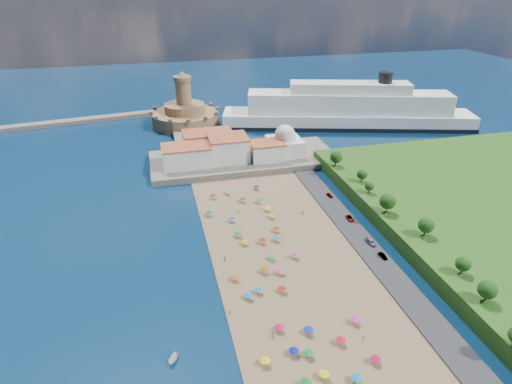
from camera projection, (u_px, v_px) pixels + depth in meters
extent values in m
plane|color=#071938|center=(262.00, 247.00, 145.07)|extent=(700.00, 700.00, 0.00)
cube|color=#59544C|center=(244.00, 159.00, 209.54)|extent=(90.00, 36.00, 3.00)
cube|color=#59544C|center=(191.00, 139.00, 235.13)|extent=(18.00, 70.00, 2.40)
cube|color=#59544C|center=(17.00, 128.00, 252.73)|extent=(199.03, 34.77, 2.60)
cube|color=silver|center=(187.00, 156.00, 197.30)|extent=(22.00, 14.00, 9.00)
cube|color=silver|center=(228.00, 149.00, 202.89)|extent=(18.00, 16.00, 11.00)
cube|color=silver|center=(267.00, 151.00, 204.01)|extent=(16.00, 12.00, 8.00)
cube|color=silver|center=(208.00, 142.00, 211.75)|extent=(24.00, 14.00, 10.00)
cube|color=silver|center=(285.00, 146.00, 209.63)|extent=(16.00, 16.00, 8.00)
sphere|color=silver|center=(285.00, 135.00, 206.89)|extent=(10.00, 10.00, 10.00)
cylinder|color=silver|center=(285.00, 127.00, 205.15)|extent=(1.20, 1.20, 1.60)
cylinder|color=#9E774F|center=(185.00, 119.00, 259.74)|extent=(40.00, 40.00, 8.00)
cylinder|color=#9E774F|center=(185.00, 108.00, 256.77)|extent=(24.00, 24.00, 5.00)
cylinder|color=#9E774F|center=(183.00, 92.00, 252.43)|extent=(9.00, 9.00, 14.00)
cylinder|color=#9E774F|center=(182.00, 78.00, 248.69)|extent=(10.40, 10.40, 2.40)
cone|color=#9E774F|center=(182.00, 74.00, 247.46)|extent=(6.00, 6.00, 3.00)
cube|color=black|center=(346.00, 125.00, 258.06)|extent=(149.12, 61.74, 2.39)
cube|color=white|center=(347.00, 120.00, 256.58)|extent=(148.05, 61.09, 8.86)
cube|color=white|center=(349.00, 103.00, 251.86)|extent=(118.55, 49.25, 11.82)
cube|color=white|center=(350.00, 88.00, 247.81)|extent=(70.09, 32.05, 5.91)
cylinder|color=black|center=(386.00, 77.00, 244.58)|extent=(7.88, 7.88, 5.91)
cylinder|color=gray|center=(256.00, 188.00, 182.10)|extent=(0.07, 0.07, 2.00)
cone|color=navy|center=(256.00, 186.00, 181.69)|extent=(2.50, 2.50, 0.60)
cylinder|color=gray|center=(276.00, 230.00, 152.35)|extent=(0.07, 0.07, 2.00)
cone|color=maroon|center=(276.00, 228.00, 151.94)|extent=(2.50, 2.50, 0.60)
cylinder|color=gray|center=(259.00, 201.00, 171.54)|extent=(0.07, 0.07, 2.00)
cone|color=#157623|center=(259.00, 199.00, 171.13)|extent=(2.50, 2.50, 0.60)
cylinder|color=gray|center=(265.00, 362.00, 100.51)|extent=(0.07, 0.07, 2.00)
cone|color=yellow|center=(265.00, 359.00, 100.10)|extent=(2.50, 2.50, 0.60)
cylinder|color=gray|center=(279.00, 328.00, 110.05)|extent=(0.07, 0.07, 2.00)
cone|color=#B40E42|center=(279.00, 326.00, 109.64)|extent=(2.50, 2.50, 0.60)
cylinder|color=gray|center=(324.00, 376.00, 97.12)|extent=(0.07, 0.07, 2.00)
cone|color=#D3C40B|center=(324.00, 373.00, 96.71)|extent=(2.50, 2.50, 0.60)
cylinder|color=gray|center=(271.00, 216.00, 161.04)|extent=(0.07, 0.07, 2.00)
cone|color=orange|center=(271.00, 214.00, 160.63)|extent=(2.50, 2.50, 0.60)
cylinder|color=gray|center=(238.00, 235.00, 149.31)|extent=(0.07, 0.07, 2.00)
cone|color=#126635|center=(238.00, 233.00, 148.90)|extent=(2.50, 2.50, 0.60)
cylinder|color=gray|center=(309.00, 354.00, 102.63)|extent=(0.07, 0.07, 2.00)
cone|color=#136D3D|center=(309.00, 351.00, 102.22)|extent=(2.50, 2.50, 0.60)
cylinder|color=gray|center=(306.00, 384.00, 95.22)|extent=(0.07, 0.07, 2.00)
cone|color=#136D21|center=(306.00, 381.00, 94.81)|extent=(2.50, 2.50, 0.60)
cylinder|color=gray|center=(294.00, 352.00, 103.12)|extent=(0.07, 0.07, 2.00)
cone|color=#0B128F|center=(294.00, 350.00, 102.71)|extent=(2.50, 2.50, 0.60)
cylinder|color=gray|center=(209.00, 214.00, 162.53)|extent=(0.07, 0.07, 2.00)
cone|color=navy|center=(209.00, 212.00, 162.12)|extent=(2.50, 2.50, 0.60)
cylinder|color=gray|center=(232.00, 220.00, 158.49)|extent=(0.07, 0.07, 2.00)
cone|color=#0D45AD|center=(232.00, 218.00, 158.08)|extent=(2.50, 2.50, 0.60)
cylinder|color=gray|center=(245.00, 243.00, 144.90)|extent=(0.07, 0.07, 2.00)
cone|color=orange|center=(245.00, 241.00, 144.48)|extent=(2.50, 2.50, 0.60)
cylinder|color=gray|center=(356.00, 379.00, 96.26)|extent=(0.07, 0.07, 2.00)
cone|color=#0D6EAE|center=(357.00, 377.00, 95.85)|extent=(2.50, 2.50, 0.60)
cylinder|color=gray|center=(279.00, 272.00, 130.83)|extent=(0.07, 0.07, 2.00)
cone|color=#CC2B82|center=(279.00, 270.00, 130.42)|extent=(2.50, 2.50, 0.60)
cylinder|color=gray|center=(258.00, 291.00, 123.12)|extent=(0.07, 0.07, 2.00)
cone|color=#10709A|center=(258.00, 288.00, 122.71)|extent=(2.50, 2.50, 0.60)
cylinder|color=gray|center=(262.00, 241.00, 145.79)|extent=(0.07, 0.07, 2.00)
cone|color=#9A240E|center=(262.00, 239.00, 145.38)|extent=(2.50, 2.50, 0.60)
cylinder|color=gray|center=(271.00, 257.00, 137.63)|extent=(0.07, 0.07, 2.00)
cone|color=#0E8169|center=(271.00, 255.00, 137.22)|extent=(2.50, 2.50, 0.60)
cylinder|color=gray|center=(282.00, 290.00, 123.49)|extent=(0.07, 0.07, 2.00)
cone|color=#A81E0D|center=(282.00, 287.00, 123.08)|extent=(2.50, 2.50, 0.60)
cylinder|color=gray|center=(249.00, 297.00, 120.88)|extent=(0.07, 0.07, 2.00)
cone|color=#0E6EBA|center=(248.00, 294.00, 120.47)|extent=(2.50, 2.50, 0.60)
cylinder|color=gray|center=(355.00, 321.00, 112.43)|extent=(0.07, 0.07, 2.00)
cone|color=#B3267C|center=(356.00, 318.00, 112.02)|extent=(2.50, 2.50, 0.60)
cylinder|color=gray|center=(276.00, 239.00, 146.93)|extent=(0.07, 0.07, 2.00)
cone|color=#0D7A69|center=(277.00, 237.00, 146.52)|extent=(2.50, 2.50, 0.60)
cylinder|color=gray|center=(235.00, 278.00, 128.12)|extent=(0.07, 0.07, 2.00)
cone|color=#CA4710|center=(235.00, 276.00, 127.71)|extent=(2.50, 2.50, 0.60)
cylinder|color=gray|center=(375.00, 360.00, 100.99)|extent=(0.07, 0.07, 2.00)
cone|color=#A30D37|center=(376.00, 358.00, 100.58)|extent=(2.50, 2.50, 0.60)
cylinder|color=gray|center=(243.00, 200.00, 172.30)|extent=(0.07, 0.07, 2.00)
cone|color=#116323|center=(243.00, 198.00, 171.89)|extent=(2.50, 2.50, 0.60)
cylinder|color=gray|center=(213.00, 197.00, 174.88)|extent=(0.07, 0.07, 2.00)
cone|color=maroon|center=(213.00, 195.00, 174.47)|extent=(2.50, 2.50, 0.60)
cylinder|color=gray|center=(341.00, 342.00, 106.14)|extent=(0.07, 0.07, 2.00)
cone|color=#B70E28|center=(341.00, 339.00, 105.73)|extent=(2.50, 2.50, 0.60)
cylinder|color=gray|center=(308.00, 331.00, 109.27)|extent=(0.07, 0.07, 2.00)
cone|color=#0C27A6|center=(308.00, 328.00, 108.86)|extent=(2.50, 2.50, 0.60)
cylinder|color=gray|center=(227.00, 192.00, 178.24)|extent=(0.07, 0.07, 2.00)
cone|color=#109881|center=(227.00, 191.00, 177.82)|extent=(2.50, 2.50, 0.60)
cylinder|color=gray|center=(264.00, 271.00, 131.43)|extent=(0.07, 0.07, 2.00)
cone|color=#7F530B|center=(264.00, 268.00, 131.02)|extent=(2.50, 2.50, 0.60)
cylinder|color=gray|center=(267.00, 209.00, 165.69)|extent=(0.07, 0.07, 2.00)
cone|color=#D7C30B|center=(268.00, 207.00, 165.27)|extent=(2.50, 2.50, 0.60)
cylinder|color=gray|center=(295.00, 256.00, 138.20)|extent=(0.07, 0.07, 2.00)
cone|color=#A6238E|center=(295.00, 254.00, 137.78)|extent=(2.50, 2.50, 0.60)
imported|color=tan|center=(282.00, 237.00, 148.23)|extent=(0.65, 0.73, 1.69)
imported|color=tan|center=(225.00, 259.00, 136.94)|extent=(1.04, 1.13, 1.86)
imported|color=tan|center=(286.00, 274.00, 130.03)|extent=(1.06, 0.95, 1.82)
imported|color=tan|center=(230.00, 311.00, 115.68)|extent=(0.81, 0.80, 1.89)
imported|color=tan|center=(273.00, 335.00, 108.23)|extent=(1.25, 1.83, 1.90)
imported|color=tan|center=(363.00, 338.00, 107.40)|extent=(1.06, 1.03, 1.78)
imported|color=tan|center=(206.00, 216.00, 161.25)|extent=(1.15, 1.34, 1.79)
imported|color=tan|center=(238.00, 211.00, 164.79)|extent=(0.68, 0.83, 1.58)
imported|color=tan|center=(302.00, 213.00, 163.29)|extent=(1.15, 1.64, 1.71)
imported|color=tan|center=(257.00, 188.00, 182.08)|extent=(1.37, 1.31, 1.87)
imported|color=tan|center=(198.00, 196.00, 175.22)|extent=(0.89, 1.18, 1.87)
imported|color=white|center=(173.00, 359.00, 102.01)|extent=(3.28, 3.97, 1.47)
imported|color=gray|center=(330.00, 195.00, 175.84)|extent=(2.03, 3.90, 1.27)
imported|color=gray|center=(383.00, 256.00, 138.21)|extent=(1.70, 3.81, 1.22)
imported|color=gray|center=(371.00, 242.00, 145.12)|extent=(2.62, 5.11, 1.42)
imported|color=gray|center=(350.00, 218.00, 159.48)|extent=(2.42, 4.61, 1.24)
cylinder|color=#382314|center=(485.00, 297.00, 111.68)|extent=(0.50, 0.50, 2.75)
sphere|color=#14380F|center=(488.00, 290.00, 110.55)|extent=(4.94, 4.94, 4.94)
cylinder|color=#382314|center=(462.00, 270.00, 122.03)|extent=(0.50, 0.50, 2.40)
sphere|color=#14380F|center=(463.00, 264.00, 121.04)|extent=(4.33, 4.33, 4.33)
cylinder|color=#382314|center=(425.00, 232.00, 139.65)|extent=(0.50, 0.50, 2.88)
sphere|color=#14380F|center=(426.00, 225.00, 138.47)|extent=(5.18, 5.18, 5.18)
cylinder|color=#382314|center=(387.00, 208.00, 153.17)|extent=(0.50, 0.50, 3.24)
sphere|color=#14380F|center=(388.00, 201.00, 151.84)|extent=(5.83, 5.83, 5.83)
cylinder|color=#382314|center=(369.00, 190.00, 167.19)|extent=(0.50, 0.50, 2.10)
sphere|color=#14380F|center=(369.00, 186.00, 166.33)|extent=(3.77, 3.77, 3.77)
cylinder|color=#382314|center=(362.00, 179.00, 175.99)|extent=(0.50, 0.50, 2.41)
sphere|color=#14380F|center=(362.00, 174.00, 175.00)|extent=(4.33, 4.33, 4.33)
cylinder|color=#382314|center=(336.00, 163.00, 190.40)|extent=(0.50, 0.50, 3.09)
sphere|color=#14380F|center=(336.00, 157.00, 189.14)|extent=(5.56, 5.56, 5.56)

